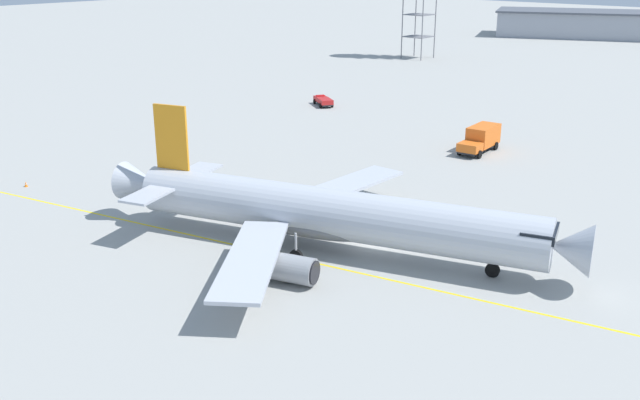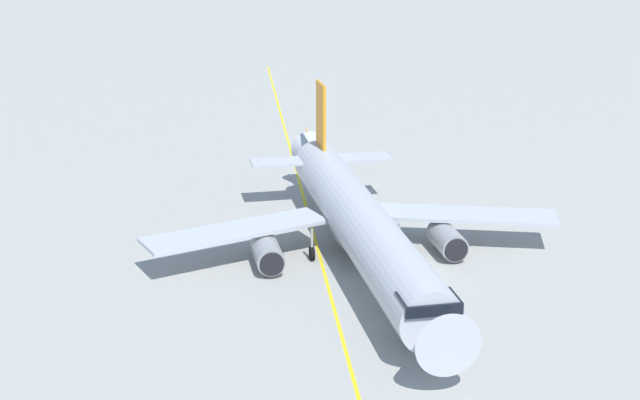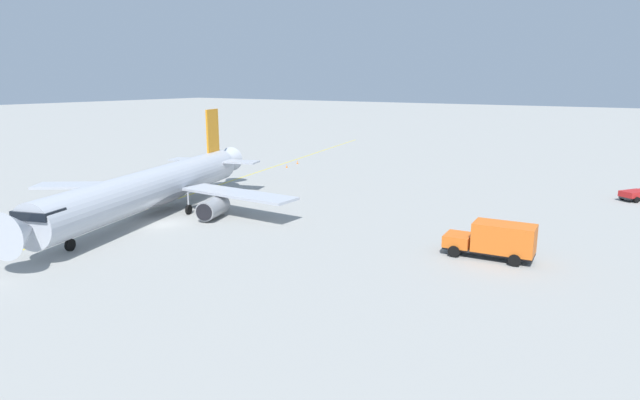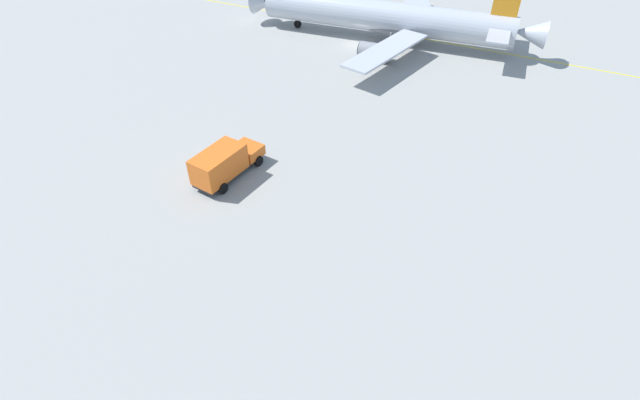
{
  "view_description": "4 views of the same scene",
  "coord_description": "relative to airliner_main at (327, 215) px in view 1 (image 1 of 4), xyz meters",
  "views": [
    {
      "loc": [
        45.65,
        32.72,
        23.21
      ],
      "look_at": [
        4.3,
        -2.54,
        4.38
      ],
      "focal_mm": 40.19,
      "sensor_mm": 36.0,
      "label": 1
    },
    {
      "loc": [
        -0.11,
        64.34,
        27.16
      ],
      "look_at": [
        7.03,
        -4.4,
        4.18
      ],
      "focal_mm": 53.23,
      "sensor_mm": 36.0,
      "label": 2
    },
    {
      "loc": [
        -43.52,
        36.74,
        14.71
      ],
      "look_at": [
        -13.43,
        -9.37,
        2.46
      ],
      "focal_mm": 30.32,
      "sensor_mm": 36.0,
      "label": 3
    },
    {
      "loc": [
        -54.86,
        -36.21,
        27.16
      ],
      "look_at": [
        -38.73,
        -23.6,
        9.96
      ],
      "focal_mm": 27.61,
      "sensor_mm": 36.0,
      "label": 4
    }
  ],
  "objects": [
    {
      "name": "ops_pickup_truck",
      "position": [
        -44.63,
        -38.13,
        -2.22
      ],
      "size": [
        4.37,
        5.28,
        1.41
      ],
      "rotation": [
        0.0,
        0.0,
        4.13
      ],
      "color": "#232326",
      "rests_on": "ground_plane"
    },
    {
      "name": "ground_plane",
      "position": [
        -3.8,
        2.19,
        -3.03
      ],
      "size": [
        600.0,
        600.0,
        0.0
      ],
      "primitive_type": "plane",
      "color": "#9E9E99"
    },
    {
      "name": "airliner_main",
      "position": [
        0.0,
        0.0,
        0.0
      ],
      "size": [
        31.29,
        39.72,
        10.93
      ],
      "rotation": [
        0.0,
        0.0,
        1.88
      ],
      "color": "#B2B7C1",
      "rests_on": "ground_plane"
    },
    {
      "name": "terminal_shed",
      "position": [
        -172.6,
        -35.88,
        0.7
      ],
      "size": [
        44.08,
        70.1,
        7.43
      ],
      "rotation": [
        0.0,
        0.0,
        5.1
      ],
      "color": "#999EA8",
      "rests_on": "ground_plane"
    },
    {
      "name": "safety_cone_near",
      "position": [
        7.61,
        -34.77,
        -2.75
      ],
      "size": [
        0.36,
        0.36,
        0.55
      ],
      "color": "orange",
      "rests_on": "ground_plane"
    },
    {
      "name": "taxiway_centreline",
      "position": [
        3.52,
        -2.88,
        -3.03
      ],
      "size": [
        32.46,
        154.62,
        0.01
      ],
      "rotation": [
        0.0,
        0.0,
        1.78
      ],
      "color": "yellow",
      "rests_on": "ground_plane"
    },
    {
      "name": "catering_truck_truck",
      "position": [
        -35.92,
        -5.45,
        -1.37
      ],
      "size": [
        7.51,
        3.31,
        3.1
      ],
      "rotation": [
        0.0,
        0.0,
        0.08
      ],
      "color": "#232326",
      "rests_on": "ground_plane"
    }
  ]
}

